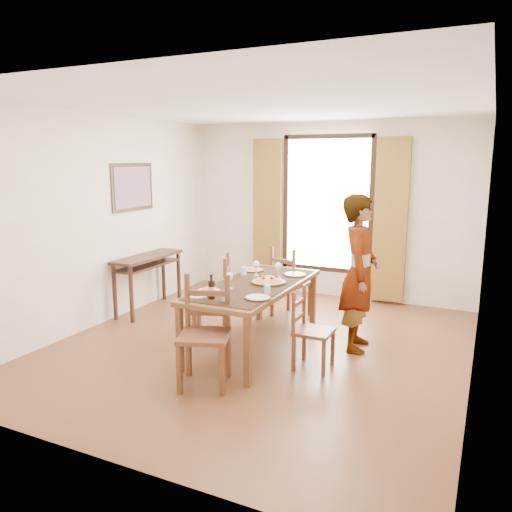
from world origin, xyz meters
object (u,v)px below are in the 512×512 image
at_px(dining_table, 254,289).
at_px(pasta_platter, 268,279).
at_px(man, 359,273).
at_px(console_table, 148,263).

distance_m(dining_table, pasta_platter, 0.20).
distance_m(dining_table, man, 1.19).
relative_size(dining_table, man, 1.14).
height_order(dining_table, man, man).
relative_size(console_table, man, 0.68).
height_order(console_table, dining_table, console_table).
bearing_deg(pasta_platter, man, 23.21).
xyz_separation_m(console_table, pasta_platter, (2.12, -0.56, 0.12)).
bearing_deg(dining_table, console_table, 161.82).
height_order(console_table, man, man).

